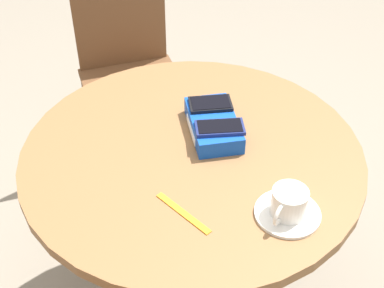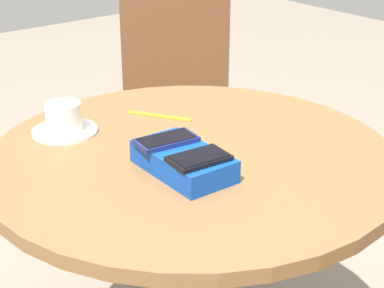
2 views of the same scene
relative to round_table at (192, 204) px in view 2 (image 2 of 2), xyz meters
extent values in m
cylinder|color=#2D2D2D|center=(0.00, 0.00, -0.23)|extent=(0.07, 0.07, 0.67)
cylinder|color=brown|center=(0.00, 0.00, 0.12)|extent=(0.91, 0.91, 0.03)
cube|color=#0F42AD|center=(-0.06, 0.07, 0.16)|extent=(0.22, 0.13, 0.05)
cube|color=white|center=(-0.07, 0.01, 0.15)|extent=(0.12, 0.01, 0.02)
cube|color=black|center=(-0.12, 0.08, 0.19)|extent=(0.08, 0.12, 0.01)
cube|color=black|center=(-0.12, 0.08, 0.19)|extent=(0.07, 0.11, 0.00)
cube|color=navy|center=(-0.01, 0.08, 0.19)|extent=(0.08, 0.14, 0.01)
cube|color=black|center=(-0.01, 0.08, 0.19)|extent=(0.07, 0.12, 0.00)
cylinder|color=silver|center=(0.28, 0.17, 0.14)|extent=(0.15, 0.15, 0.01)
cylinder|color=silver|center=(0.28, 0.17, 0.17)|extent=(0.08, 0.08, 0.07)
cylinder|color=brown|center=(0.28, 0.17, 0.20)|extent=(0.07, 0.07, 0.00)
torus|color=silver|center=(0.31, 0.13, 0.17)|extent=(0.04, 0.05, 0.06)
cube|color=orange|center=(0.22, -0.07, 0.13)|extent=(0.15, 0.10, 0.00)
cube|color=brown|center=(0.67, -0.47, -0.12)|extent=(0.59, 0.59, 0.02)
cube|color=brown|center=(0.83, -0.59, 0.10)|extent=(0.25, 0.34, 0.44)
cylinder|color=brown|center=(0.63, -0.21, -0.36)|extent=(0.04, 0.04, 0.45)
cylinder|color=brown|center=(0.41, -0.52, -0.36)|extent=(0.04, 0.04, 0.45)
cylinder|color=brown|center=(0.93, -0.43, -0.36)|extent=(0.04, 0.04, 0.45)
cylinder|color=brown|center=(0.72, -0.74, -0.36)|extent=(0.04, 0.04, 0.45)
camera|label=1|loc=(1.06, -0.23, 1.05)|focal=50.00mm
camera|label=2|loc=(-1.00, 0.80, 0.73)|focal=60.00mm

